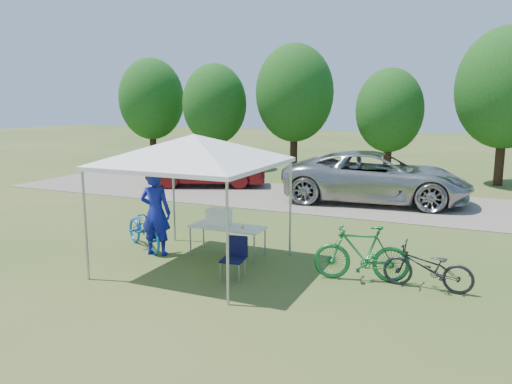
# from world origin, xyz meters

# --- Properties ---
(ground) EXTENTS (100.00, 100.00, 0.00)m
(ground) POSITION_xyz_m (0.00, 0.00, 0.00)
(ground) COLOR #2D5119
(ground) RESTS_ON ground
(gravel_strip) EXTENTS (24.00, 5.00, 0.02)m
(gravel_strip) POSITION_xyz_m (0.00, 8.00, 0.01)
(gravel_strip) COLOR gray
(gravel_strip) RESTS_ON ground
(canopy) EXTENTS (4.53, 4.53, 3.00)m
(canopy) POSITION_xyz_m (0.00, 0.00, 2.65)
(canopy) COLOR #A5A5AA
(canopy) RESTS_ON ground
(treeline) EXTENTS (24.89, 4.28, 6.30)m
(treeline) POSITION_xyz_m (-0.29, 14.05, 3.53)
(treeline) COLOR #382314
(treeline) RESTS_ON ground
(folding_table) EXTENTS (1.64, 0.68, 0.67)m
(folding_table) POSITION_xyz_m (0.26, 0.91, 0.63)
(folding_table) COLOR white
(folding_table) RESTS_ON ground
(folding_chair) EXTENTS (0.46, 0.48, 0.81)m
(folding_chair) POSITION_xyz_m (1.03, -0.28, 0.48)
(folding_chair) COLOR black
(folding_chair) RESTS_ON ground
(cooler) EXTENTS (0.51, 0.35, 0.37)m
(cooler) POSITION_xyz_m (0.05, 0.91, 0.86)
(cooler) COLOR white
(cooler) RESTS_ON folding_table
(ice_cream_cup) EXTENTS (0.07, 0.07, 0.05)m
(ice_cream_cup) POSITION_xyz_m (0.65, 0.86, 0.70)
(ice_cream_cup) COLOR gold
(ice_cream_cup) RESTS_ON folding_table
(cyclist) EXTENTS (0.76, 0.56, 1.91)m
(cyclist) POSITION_xyz_m (-1.23, 0.37, 0.96)
(cyclist) COLOR #131A9C
(cyclist) RESTS_ON ground
(bike_blue) EXTENTS (1.83, 1.45, 0.93)m
(bike_blue) POSITION_xyz_m (-1.78, 0.65, 0.46)
(bike_blue) COLOR #1459AF
(bike_blue) RESTS_ON ground
(bike_green) EXTENTS (1.86, 0.89, 1.08)m
(bike_green) POSITION_xyz_m (3.28, 0.56, 0.54)
(bike_green) COLOR #176B2F
(bike_green) RESTS_ON ground
(bike_dark) EXTENTS (1.61, 0.63, 0.83)m
(bike_dark) POSITION_xyz_m (4.47, 0.59, 0.42)
(bike_dark) COLOR black
(bike_dark) RESTS_ON ground
(minivan) EXTENTS (6.39, 3.46, 1.70)m
(minivan) POSITION_xyz_m (2.09, 8.24, 0.87)
(minivan) COLOR #A8A9A5
(minivan) RESTS_ON gravel_strip
(sedan) EXTENTS (4.89, 3.28, 1.52)m
(sedan) POSITION_xyz_m (-4.69, 8.76, 0.78)
(sedan) COLOR #4C0C0F
(sedan) RESTS_ON gravel_strip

